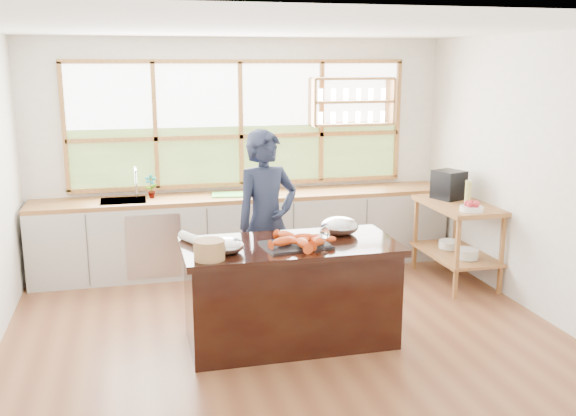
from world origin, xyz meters
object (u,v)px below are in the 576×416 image
object	(u,v)px
island	(290,292)
espresso_machine	(449,185)
wicker_basket	(209,250)
cook	(267,223)

from	to	relation	value
island	espresso_machine	size ratio (longest dim) A/B	5.71
espresso_machine	wicker_basket	bearing A→B (deg)	-170.51
cook	espresso_machine	distance (m)	2.32
island	espresso_machine	world-z (taller)	espresso_machine
cook	espresso_machine	bearing A→B (deg)	-2.82
island	cook	bearing A→B (deg)	93.55
cook	wicker_basket	size ratio (longest dim) A/B	7.31
cook	espresso_machine	size ratio (longest dim) A/B	5.56
espresso_machine	island	bearing A→B (deg)	-168.27
cook	wicker_basket	world-z (taller)	cook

